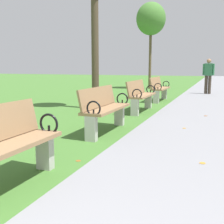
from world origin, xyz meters
TOP-DOWN VIEW (x-y plane):
  - paved_walkway at (1.59, 18.00)m, footprint 3.19×44.00m
  - park_bench_3 at (-0.50, 5.64)m, footprint 0.48×1.60m
  - park_bench_4 at (-0.50, 8.40)m, footprint 0.48×1.60m
  - park_bench_5 at (-0.50, 11.13)m, footprint 0.49×1.61m
  - tree_2 at (-2.22, 16.92)m, footprint 1.66×1.66m
  - pedestrian_walking at (1.10, 14.53)m, footprint 0.53×0.27m
  - scattered_leaves at (0.02, 4.91)m, footprint 5.57×12.26m

SIDE VIEW (x-z plane):
  - paved_walkway at x=1.59m, z-range 0.00..0.02m
  - scattered_leaves at x=0.02m, z-range 0.00..0.02m
  - park_bench_3 at x=-0.50m, z-range 0.04..0.93m
  - park_bench_4 at x=-0.50m, z-range 0.04..0.93m
  - park_bench_5 at x=-0.50m, z-range 0.04..0.93m
  - pedestrian_walking at x=1.10m, z-range 0.12..1.74m
  - tree_2 at x=-2.22m, z-range 1.48..6.34m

